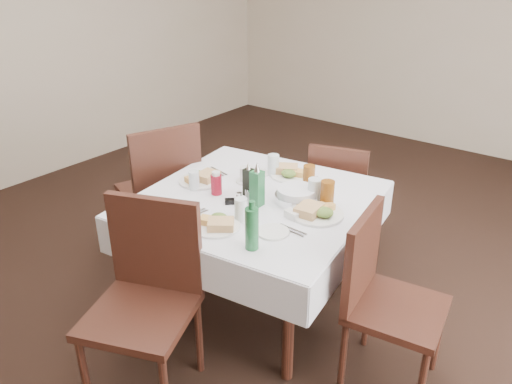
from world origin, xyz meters
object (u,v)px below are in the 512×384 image
bread_basket (296,195)px  oil_cruet_green (257,187)px  water_e (315,191)px  coffee_mug (247,175)px  ketchup_bottle (216,184)px  chair_north (339,192)px  water_s (241,209)px  chair_west (162,185)px  oil_cruet_dark (248,181)px  chair_south (148,288)px  chair_east (381,291)px  water_w (194,180)px  water_n (273,165)px  dining_table (255,210)px  green_bottle (252,228)px

bread_basket → oil_cruet_green: bearing=-130.8°
water_e → coffee_mug: size_ratio=1.08×
oil_cruet_green → ketchup_bottle: (-0.28, -0.03, -0.05)m
chair_north → water_s: (0.01, -1.13, 0.33)m
chair_west → bread_basket: bearing=3.5°
bread_basket → oil_cruet_dark: bearing=-159.7°
chair_south → oil_cruet_dark: bearing=91.5°
chair_east → water_e: size_ratio=6.55×
chair_north → oil_cruet_dark: bearing=-99.8°
chair_east → water_w: size_ratio=8.03×
chair_west → water_w: size_ratio=8.78×
water_n → bread_basket: bearing=-35.1°
chair_west → water_e: size_ratio=7.17×
chair_north → oil_cruet_green: (-0.03, -0.93, 0.38)m
dining_table → water_e: water_e is taller
water_w → oil_cruet_green: 0.44m
bread_basket → oil_cruet_green: (-0.15, -0.17, 0.07)m
water_s → water_e: 0.47m
water_s → oil_cruet_green: oil_cruet_green is taller
chair_west → water_w: chair_west is taller
chair_north → bread_basket: (0.12, -0.76, 0.30)m
green_bottle → dining_table: bearing=126.1°
water_w → coffee_mug: bearing=56.5°
bread_basket → oil_cruet_dark: (-0.27, -0.10, 0.05)m
chair_north → water_w: water_w is taller
water_e → green_bottle: (0.02, -0.61, 0.04)m
dining_table → oil_cruet_dark: (-0.05, 0.00, 0.17)m
oil_cruet_green → coffee_mug: (-0.25, 0.21, -0.07)m
water_s → water_e: bearing=65.3°
water_s → green_bottle: bearing=-40.4°
dining_table → chair_north: size_ratio=1.65×
water_n → water_w: bearing=-117.7°
chair_west → ketchup_bottle: size_ratio=7.28×
bread_basket → water_w: bearing=-157.7°
chair_south → coffee_mug: bearing=98.6°
coffee_mug → green_bottle: (0.51, -0.60, 0.07)m
chair_south → water_w: (-0.33, 0.68, 0.24)m
chair_west → green_bottle: size_ratio=4.08×
chair_south → water_e: 1.06m
bread_basket → coffee_mug: bearing=174.1°
chair_west → ketchup_bottle: 0.70m
water_w → chair_west: bearing=160.7°
bread_basket → oil_cruet_green: size_ratio=0.94×
water_n → bread_basket: (0.33, -0.23, -0.03)m
water_s → oil_cruet_dark: (-0.16, 0.27, 0.03)m
water_w → oil_cruet_dark: bearing=24.0°
oil_cruet_dark → chair_south: bearing=-88.5°
chair_north → ketchup_bottle: (-0.31, -0.96, 0.33)m
chair_west → bread_basket: size_ratio=4.16×
chair_south → chair_west: 1.19m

